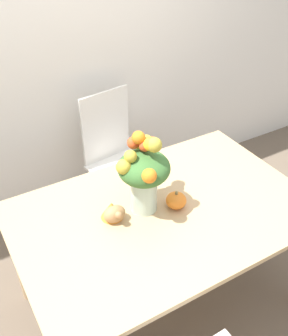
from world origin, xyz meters
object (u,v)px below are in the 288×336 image
Objects in this scene: flower_vase at (144,172)px; turkey_figurine at (113,212)px; pumpkin at (176,200)px; dining_chair_near_window at (116,159)px.

flower_vase is 0.26m from turkey_figurine.
pumpkin reaches higher than turkey_figurine.
flower_vase reaches higher than dining_chair_near_window.
flower_vase is 0.45× the size of dining_chair_near_window.
pumpkin is (0.15, -0.08, -0.19)m from flower_vase.
turkey_figurine is at bearing 177.91° from flower_vase.
turkey_figurine is 0.15× the size of dining_chair_near_window.
flower_vase reaches higher than pumpkin.
flower_vase reaches higher than turkey_figurine.
dining_chair_near_window is (0.09, 0.90, -0.29)m from pumpkin.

